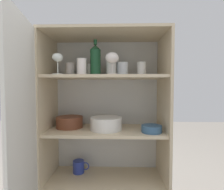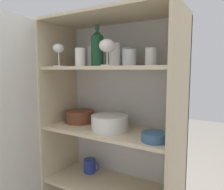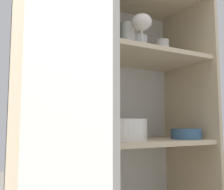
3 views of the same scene
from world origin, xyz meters
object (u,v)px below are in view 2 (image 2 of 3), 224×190
(wine_bottle, at_px, (97,48))
(mixing_bowl_large, at_px, (80,116))
(coffee_mug_primary, at_px, (90,166))
(plate_stack_white, at_px, (110,123))
(serving_bowl_small, at_px, (155,136))

(wine_bottle, distance_m, mixing_bowl_large, 0.50)
(wine_bottle, xyz_separation_m, coffee_mug_primary, (-0.15, 0.11, -0.80))
(wine_bottle, distance_m, plate_stack_white, 0.45)
(plate_stack_white, relative_size, mixing_bowl_large, 1.15)
(serving_bowl_small, bearing_deg, mixing_bowl_large, 168.59)
(wine_bottle, xyz_separation_m, mixing_bowl_large, (-0.21, 0.08, -0.45))
(plate_stack_white, bearing_deg, wine_bottle, -162.44)
(serving_bowl_small, bearing_deg, coffee_mug_primary, 164.45)
(plate_stack_white, height_order, serving_bowl_small, plate_stack_white)
(plate_stack_white, height_order, mixing_bowl_large, plate_stack_white)
(plate_stack_white, distance_m, coffee_mug_primary, 0.43)
(mixing_bowl_large, xyz_separation_m, serving_bowl_small, (0.59, -0.12, -0.02))
(wine_bottle, relative_size, mixing_bowl_large, 1.24)
(wine_bottle, relative_size, coffee_mug_primary, 1.93)
(plate_stack_white, distance_m, serving_bowl_small, 0.32)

